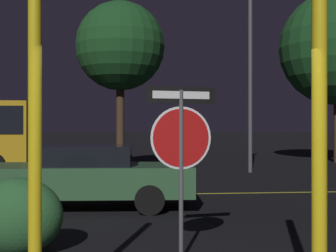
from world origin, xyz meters
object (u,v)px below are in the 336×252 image
(yellow_pole_left, at_px, (35,157))
(hedge_bush_2, at_px, (17,216))
(stop_sign, at_px, (181,137))
(tree_1, at_px, (120,47))
(passing_car_2, at_px, (80,176))
(street_lamp, at_px, (250,28))
(yellow_pole_right, at_px, (319,154))

(yellow_pole_left, distance_m, hedge_bush_2, 2.60)
(stop_sign, xyz_separation_m, tree_1, (-0.88, 12.68, 3.33))
(hedge_bush_2, bearing_deg, passing_car_2, 81.63)
(hedge_bush_2, xyz_separation_m, street_lamp, (6.30, 10.94, 4.99))
(stop_sign, bearing_deg, yellow_pole_right, -69.85)
(street_lamp, xyz_separation_m, tree_1, (-4.97, 1.24, -0.57))
(hedge_bush_2, relative_size, tree_1, 0.19)
(stop_sign, bearing_deg, passing_car_2, 102.14)
(passing_car_2, bearing_deg, hedge_bush_2, 174.48)
(passing_car_2, bearing_deg, street_lamp, -35.40)
(yellow_pole_left, distance_m, yellow_pole_right, 2.62)
(stop_sign, height_order, yellow_pole_right, yellow_pole_right)
(hedge_bush_2, bearing_deg, tree_1, 83.76)
(yellow_pole_left, relative_size, yellow_pole_right, 0.99)
(stop_sign, xyz_separation_m, yellow_pole_left, (-1.54, -1.83, -0.13))
(tree_1, bearing_deg, stop_sign, -86.01)
(yellow_pole_right, height_order, hedge_bush_2, yellow_pole_right)
(yellow_pole_left, xyz_separation_m, street_lamp, (5.63, 13.27, 4.03))
(yellow_pole_left, distance_m, tree_1, 14.93)
(passing_car_2, bearing_deg, yellow_pole_right, -152.31)
(yellow_pole_left, height_order, street_lamp, street_lamp)
(yellow_pole_left, bearing_deg, street_lamp, 67.02)
(yellow_pole_right, relative_size, tree_1, 0.45)
(stop_sign, relative_size, yellow_pole_right, 0.76)
(passing_car_2, bearing_deg, tree_1, -2.49)
(passing_car_2, distance_m, street_lamp, 10.49)
(stop_sign, height_order, yellow_pole_left, yellow_pole_left)
(yellow_pole_right, relative_size, street_lamp, 0.36)
(stop_sign, height_order, tree_1, tree_1)
(street_lamp, distance_m, tree_1, 5.15)
(passing_car_2, xyz_separation_m, street_lamp, (5.77, 7.32, 4.83))
(hedge_bush_2, bearing_deg, yellow_pole_left, -73.78)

